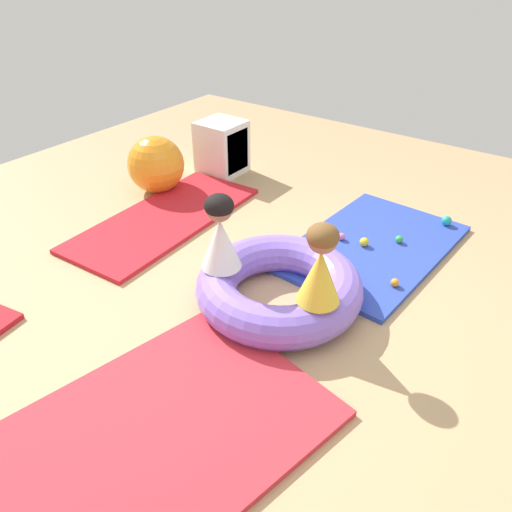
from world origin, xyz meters
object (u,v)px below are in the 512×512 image
object	(u,v)px
exercise_ball_large	(156,165)
inflatable_cushion	(279,287)
play_ball_green	(399,239)
child_in_white	(220,233)
play_ball_teal	(447,221)
child_in_yellow	(320,265)
play_ball_yellow	(364,242)
play_ball_pink	(341,237)
play_ball_orange	(395,283)
storage_cube	(224,148)

from	to	relation	value
exercise_ball_large	inflatable_cushion	bearing A→B (deg)	-111.82
play_ball_green	child_in_white	bearing A→B (deg)	152.60
child_in_white	play_ball_teal	xyz separation A→B (m)	(1.95, -0.95, -0.47)
child_in_yellow	play_ball_teal	world-z (taller)	child_in_yellow
play_ball_yellow	exercise_ball_large	size ratio (longest dim) A/B	0.13
child_in_yellow	play_ball_teal	size ratio (longest dim) A/B	6.21
play_ball_green	exercise_ball_large	world-z (taller)	exercise_ball_large
play_ball_yellow	exercise_ball_large	world-z (taller)	exercise_ball_large
play_ball_green	play_ball_yellow	size ratio (longest dim) A/B	0.84
child_in_yellow	play_ball_pink	size ratio (longest dim) A/B	8.69
play_ball_pink	inflatable_cushion	bearing A→B (deg)	-178.55
play_ball_green	play_ball_yellow	world-z (taller)	play_ball_yellow
play_ball_orange	storage_cube	size ratio (longest dim) A/B	0.11
play_ball_orange	exercise_ball_large	size ratio (longest dim) A/B	0.11
play_ball_yellow	child_in_yellow	bearing A→B (deg)	-169.78
child_in_yellow	play_ball_pink	world-z (taller)	child_in_yellow
child_in_white	play_ball_teal	size ratio (longest dim) A/B	6.23
play_ball_orange	play_ball_teal	distance (m)	1.13
exercise_ball_large	storage_cube	world-z (taller)	exercise_ball_large
play_ball_pink	play_ball_green	bearing A→B (deg)	-59.24
child_in_yellow	play_ball_pink	bearing A→B (deg)	100.95
play_ball_yellow	storage_cube	distance (m)	2.04
child_in_white	child_in_yellow	world-z (taller)	child_in_white
inflatable_cushion	exercise_ball_large	world-z (taller)	exercise_ball_large
play_ball_pink	play_ball_yellow	size ratio (longest dim) A/B	0.83
child_in_white	storage_cube	world-z (taller)	child_in_white
play_ball_teal	child_in_white	bearing A→B (deg)	153.91
play_ball_yellow	storage_cube	world-z (taller)	storage_cube
child_in_white	play_ball_orange	bearing A→B (deg)	177.42
child_in_yellow	play_ball_pink	xyz separation A→B (m)	(1.11, 0.40, -0.48)
exercise_ball_large	play_ball_yellow	bearing A→B (deg)	-85.03
play_ball_teal	play_ball_green	bearing A→B (deg)	157.57
inflatable_cushion	child_in_yellow	world-z (taller)	child_in_yellow
child_in_yellow	storage_cube	xyz separation A→B (m)	(1.71, 2.16, -0.27)
inflatable_cushion	exercise_ball_large	bearing A→B (deg)	68.18
inflatable_cushion	play_ball_green	size ratio (longest dim) A/B	18.51
inflatable_cushion	storage_cube	size ratio (longest dim) A/B	2.08
play_ball_green	exercise_ball_large	xyz separation A→B (m)	(-0.41, 2.41, 0.21)
play_ball_yellow	exercise_ball_large	bearing A→B (deg)	94.97
play_ball_pink	play_ball_green	world-z (taller)	same
inflatable_cushion	play_ball_pink	distance (m)	0.98
inflatable_cushion	child_in_yellow	xyz separation A→B (m)	(-0.14, -0.38, 0.41)
play_ball_pink	play_ball_teal	world-z (taller)	play_ball_teal
play_ball_green	inflatable_cushion	bearing A→B (deg)	162.53
play_ball_yellow	play_ball_pink	bearing A→B (deg)	96.97
play_ball_teal	storage_cube	xyz separation A→B (m)	(-0.18, 2.38, 0.20)
child_in_yellow	play_ball_teal	distance (m)	1.96
play_ball_orange	play_ball_yellow	world-z (taller)	play_ball_yellow
storage_cube	play_ball_pink	bearing A→B (deg)	-108.61
exercise_ball_large	storage_cube	bearing A→B (deg)	-18.23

